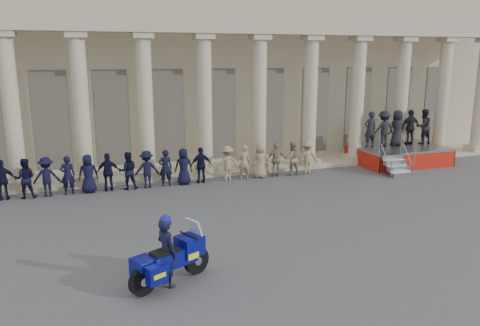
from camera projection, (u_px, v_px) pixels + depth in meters
ground at (232, 243)px, 13.67m from camera, size 90.00×90.00×0.00m
building at (152, 71)px, 26.27m from camera, size 40.00×12.50×9.00m
officer_rank at (124, 171)px, 19.01m from camera, size 17.53×0.59×1.56m
reviewing_stand at (399, 135)px, 23.61m from camera, size 4.38×4.17×2.68m
motorcycle at (171, 259)px, 11.12m from camera, size 2.10×1.41×1.46m
rider at (167, 251)px, 10.98m from camera, size 0.63×0.73×1.78m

